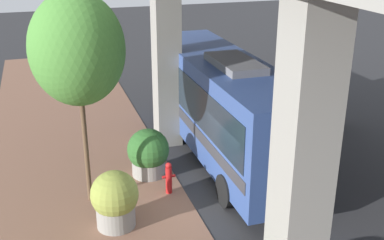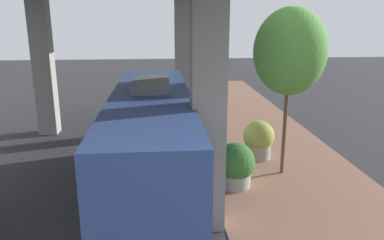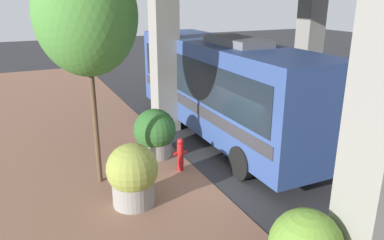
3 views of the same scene
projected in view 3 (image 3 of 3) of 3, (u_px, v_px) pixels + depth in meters
ground_plane at (210, 182)px, 10.75m from camera, size 80.00×80.00×0.00m
sidewalk_strip at (106, 205)px, 9.54m from camera, size 6.00×40.00×0.02m
bus at (221, 83)px, 13.61m from camera, size 2.54×10.20×3.79m
fire_hydrant at (180, 155)px, 11.28m from camera, size 0.41×0.20×1.04m
planter_front at (155, 134)px, 12.23m from camera, size 1.38×1.38×1.62m
planter_back at (133, 175)px, 9.34m from camera, size 1.30×1.30×1.65m
street_tree_near at (86, 15)px, 9.31m from camera, size 2.58×2.58×6.18m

